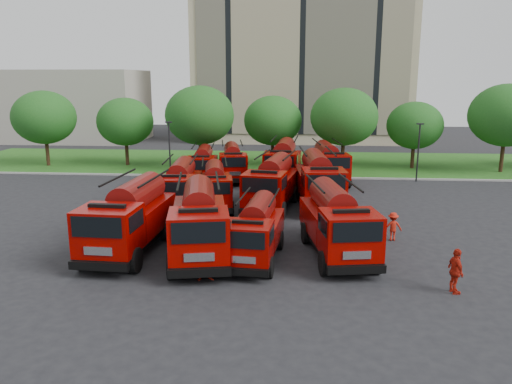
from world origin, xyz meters
TOP-DOWN VIEW (x-y plane):
  - ground at (0.00, 0.00)m, footprint 140.00×140.00m
  - lawn at (0.00, 26.00)m, footprint 70.00×16.00m
  - curb at (0.00, 17.90)m, footprint 70.00×0.30m
  - apartment_building at (2.00, 47.94)m, footprint 30.00×14.18m
  - side_building at (-30.00, 44.00)m, footprint 18.00×12.00m
  - tree_0 at (-24.00, 22.00)m, footprint 6.30×6.30m
  - tree_1 at (-16.00, 23.00)m, footprint 5.71×5.71m
  - tree_2 at (-8.00, 21.50)m, footprint 6.72×6.72m
  - tree_3 at (-1.00, 24.00)m, footprint 5.88×5.88m
  - tree_4 at (6.00, 22.50)m, footprint 6.55×6.55m
  - tree_5 at (13.00, 23.50)m, footprint 5.46×5.46m
  - tree_6 at (21.00, 22.00)m, footprint 6.89×6.89m
  - lamp_post_0 at (-10.00, 17.20)m, footprint 0.60×0.25m
  - lamp_post_1 at (12.00, 17.20)m, footprint 0.60×0.25m
  - fire_truck_0 at (-7.14, -2.51)m, footprint 3.21×8.05m
  - fire_truck_1 at (-3.40, -2.98)m, footprint 4.12×8.25m
  - fire_truck_2 at (-0.54, -3.14)m, footprint 2.78×6.58m
  - fire_truck_3 at (3.52, -2.16)m, footprint 3.81×7.88m
  - fire_truck_4 at (-6.51, 6.01)m, footprint 3.15×7.42m
  - fire_truck_5 at (-4.23, 6.96)m, footprint 3.32×6.84m
  - fire_truck_6 at (-0.21, 7.04)m, footprint 3.82×8.00m
  - fire_truck_7 at (3.01, 7.99)m, footprint 3.50×8.24m
  - fire_truck_8 at (-6.67, 15.54)m, footprint 2.97×6.79m
  - fire_truck_9 at (-4.23, 16.83)m, footprint 3.38×7.08m
  - fire_truck_10 at (0.32, 15.84)m, footprint 3.28×8.04m
  - fire_truck_11 at (4.23, 16.40)m, footprint 3.37×7.56m
  - firefighter_0 at (-1.46, -5.22)m, footprint 0.78×0.73m
  - firefighter_1 at (-2.45, -6.09)m, footprint 1.03×0.71m
  - firefighter_2 at (8.15, -6.59)m, footprint 0.84×1.25m
  - firefighter_3 at (6.85, 0.39)m, footprint 1.09×0.65m
  - firefighter_4 at (-6.09, -0.54)m, footprint 0.89×0.88m
  - firefighter_5 at (4.34, 5.28)m, footprint 1.92×1.34m

SIDE VIEW (x-z plane):
  - ground at x=0.00m, z-range 0.00..0.00m
  - firefighter_0 at x=-1.46m, z-range -0.86..0.86m
  - firefighter_1 at x=-2.45m, z-range -0.96..0.96m
  - firefighter_2 at x=8.15m, z-range -0.98..0.98m
  - firefighter_3 at x=6.85m, z-range -0.80..0.80m
  - firefighter_4 at x=-6.09m, z-range -0.77..0.77m
  - firefighter_5 at x=4.34m, z-range -0.95..0.95m
  - lawn at x=0.00m, z-range 0.00..0.12m
  - curb at x=0.00m, z-range 0.00..0.14m
  - fire_truck_2 at x=-0.54m, z-range 0.01..2.93m
  - fire_truck_5 at x=-4.23m, z-range 0.01..3.00m
  - fire_truck_8 at x=-6.67m, z-range 0.01..3.01m
  - fire_truck_9 at x=-4.23m, z-range 0.01..3.11m
  - fire_truck_4 at x=-6.51m, z-range 0.01..3.30m
  - fire_truck_11 at x=4.23m, z-range 0.01..3.34m
  - fire_truck_3 at x=3.52m, z-range 0.01..3.45m
  - fire_truck_6 at x=-0.21m, z-range 0.01..3.51m
  - fire_truck_10 at x=0.32m, z-range 0.01..3.60m
  - fire_truck_1 at x=-3.40m, z-range 0.01..3.60m
  - fire_truck_0 at x=-7.14m, z-range 0.01..3.62m
  - fire_truck_7 at x=3.01m, z-range 0.01..3.66m
  - lamp_post_0 at x=-10.00m, z-range 0.34..5.45m
  - lamp_post_1 at x=12.00m, z-range 0.34..5.45m
  - tree_5 at x=13.00m, z-range 1.01..7.69m
  - tree_1 at x=-16.00m, z-range 1.06..8.04m
  - tree_3 at x=-1.00m, z-range 1.09..8.28m
  - side_building at x=-30.00m, z-range 0.00..10.00m
  - tree_0 at x=-24.00m, z-range 1.17..8.87m
  - tree_4 at x=6.00m, z-range 1.21..9.23m
  - tree_2 at x=-8.00m, z-range 1.25..9.46m
  - tree_6 at x=21.00m, z-range 1.28..9.70m
  - apartment_building at x=2.00m, z-range 0.00..25.00m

